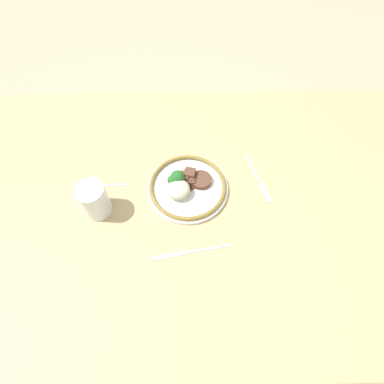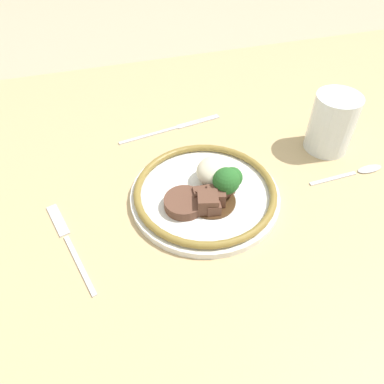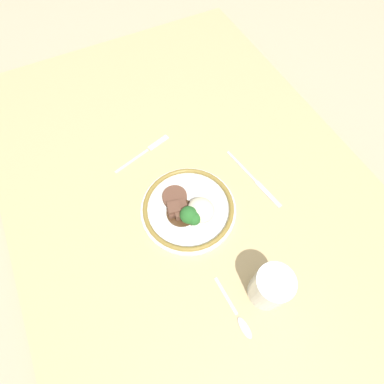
# 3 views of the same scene
# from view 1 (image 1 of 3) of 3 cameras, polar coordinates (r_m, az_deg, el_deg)

# --- Properties ---
(ground_plane) EXTENTS (8.00, 8.00, 0.00)m
(ground_plane) POSITION_cam_1_polar(r_m,az_deg,el_deg) (0.93, -3.02, -2.48)
(ground_plane) COLOR tan
(dining_table) EXTENTS (1.58, 0.95, 0.03)m
(dining_table) POSITION_cam_1_polar(r_m,az_deg,el_deg) (0.91, -3.07, -1.95)
(dining_table) COLOR tan
(dining_table) RESTS_ON ground
(plate) EXTENTS (0.25, 0.25, 0.07)m
(plate) POSITION_cam_1_polar(r_m,az_deg,el_deg) (0.90, -1.13, 1.17)
(plate) COLOR white
(plate) RESTS_ON dining_table
(juice_glass) EXTENTS (0.08, 0.08, 0.11)m
(juice_glass) POSITION_cam_1_polar(r_m,az_deg,el_deg) (0.88, -18.06, -1.59)
(juice_glass) COLOR yellow
(juice_glass) RESTS_ON dining_table
(fork) EXTENTS (0.06, 0.19, 0.00)m
(fork) POSITION_cam_1_polar(r_m,az_deg,el_deg) (0.95, 12.81, 1.89)
(fork) COLOR silver
(fork) RESTS_ON dining_table
(knife) EXTENTS (0.22, 0.04, 0.00)m
(knife) POSITION_cam_1_polar(r_m,az_deg,el_deg) (0.83, -0.68, -11.40)
(knife) COLOR silver
(knife) RESTS_ON dining_table
(spoon) EXTENTS (0.15, 0.02, 0.01)m
(spoon) POSITION_cam_1_polar(r_m,az_deg,el_deg) (0.97, -18.00, 1.10)
(spoon) COLOR silver
(spoon) RESTS_ON dining_table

